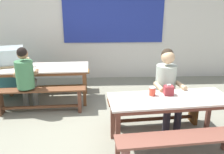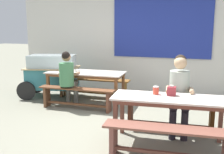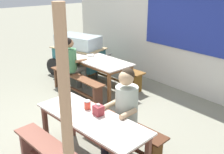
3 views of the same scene
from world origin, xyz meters
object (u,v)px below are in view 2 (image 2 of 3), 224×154
Objects in this scene: dining_table_far at (86,75)px; food_cart at (52,73)px; tissue_box at (172,91)px; person_right_near_table at (179,89)px; condiment_jar at (156,90)px; bench_far_back at (94,84)px; person_left_back_turned at (68,76)px; bench_far_front at (77,95)px; bench_near_back at (170,113)px; bench_near_front at (167,138)px; dining_table_near at (170,102)px; soup_bowl at (77,70)px.

dining_table_far is 1.04× the size of food_cart.
person_right_near_table is at bearing 77.18° from tissue_box.
condiment_jar is (-0.32, -0.38, 0.05)m from person_right_near_table.
condiment_jar reaches higher than bench_far_back.
person_left_back_turned is at bearing -113.46° from dining_table_far.
bench_near_back is at bearing -15.01° from bench_far_front.
bench_near_front is at bearing -45.14° from dining_table_far.
dining_table_near is 1.33× the size of person_right_near_table.
dining_table_far is at bearing 140.98° from condiment_jar.
dining_table_near is 0.99× the size of food_cart.
food_cart is at bearing 168.11° from soup_bowl.
person_left_back_turned is at bearing 164.54° from person_right_near_table.
condiment_jar reaches higher than bench_near_front.
dining_table_far is 0.27m from soup_bowl.
bench_near_back is 10.24× the size of tissue_box.
bench_far_front is 0.97× the size of food_cart.
bench_far_back is at bearing 128.83° from bench_near_front.
dining_table_far is 2.36m from bench_near_back.
soup_bowl is at bearing 95.08° from person_left_back_turned.
bench_near_back is 2.39m from person_left_back_turned.
bench_far_front is 2.31m from person_right_near_table.
person_left_back_turned is (-0.23, 0.06, 0.40)m from bench_far_front.
bench_near_back is at bearing 68.16° from condiment_jar.
dining_table_near is at bearing -45.50° from bench_far_back.
tissue_box is at bearing -102.82° from person_right_near_table.
bench_far_front is 2.11m from bench_near_back.
person_left_back_turned is (-2.37, 1.69, 0.39)m from bench_near_front.
tissue_box is (0.01, 0.11, 0.15)m from dining_table_near.
person_right_near_table is at bearing 87.47° from bench_near_front.
soup_bowl is (-2.32, 1.14, 0.44)m from bench_near_back.
bench_near_front is (2.16, -2.17, -0.34)m from dining_table_far.
dining_table_near is at bearing -37.67° from dining_table_far.
dining_table_near is 0.28m from condiment_jar.
dining_table_near is 3.07m from bench_far_back.
person_right_near_table reaches higher than bench_far_back.
condiment_jar is at bearing -39.02° from dining_table_far.
bench_far_back is 1.13× the size of bench_near_back.
dining_table_far is 0.53m from person_left_back_turned.
tissue_box is 2.85m from soup_bowl.
condiment_jar is at bearing -36.31° from soup_bowl.
tissue_box is (2.13, -1.52, 0.14)m from dining_table_far.
tissue_box reaches higher than dining_table_far.
dining_table_near is 1.08× the size of bench_near_back.
bench_near_front is (0.10, -1.08, 0.02)m from bench_near_back.
dining_table_near is at bearing -35.29° from soup_bowl.
condiment_jar reaches higher than dining_table_near.
bench_near_back is at bearing 95.15° from dining_table_near.
bench_near_front is at bearing -36.65° from food_cart.
food_cart is (-3.20, 2.38, 0.30)m from bench_near_front.
person_left_back_turned is 2.51m from person_right_near_table.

